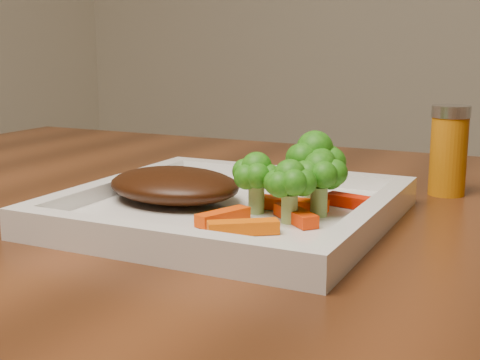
% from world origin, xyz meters
% --- Properties ---
extents(plate, '(0.27, 0.27, 0.01)m').
position_xyz_m(plate, '(-0.15, -0.19, 0.76)').
color(plate, silver).
rests_on(plate, dining_table).
extents(steak, '(0.14, 0.11, 0.03)m').
position_xyz_m(steak, '(-0.21, -0.20, 0.78)').
color(steak, '#341607').
rests_on(steak, plate).
extents(broccoli_0, '(0.08, 0.08, 0.07)m').
position_xyz_m(broccoli_0, '(-0.09, -0.15, 0.80)').
color(broccoli_0, '#327513').
rests_on(broccoli_0, plate).
extents(broccoli_1, '(0.06, 0.06, 0.06)m').
position_xyz_m(broccoli_1, '(-0.07, -0.19, 0.79)').
color(broccoli_1, '#3A6F12').
rests_on(broccoli_1, plate).
extents(broccoli_2, '(0.05, 0.05, 0.06)m').
position_xyz_m(broccoli_2, '(-0.09, -0.22, 0.79)').
color(broccoli_2, '#226B11').
rests_on(broccoli_2, plate).
extents(broccoli_3, '(0.06, 0.06, 0.06)m').
position_xyz_m(broccoli_3, '(-0.12, -0.20, 0.79)').
color(broccoli_3, '#266B11').
rests_on(broccoli_3, plate).
extents(carrot_0, '(0.05, 0.04, 0.01)m').
position_xyz_m(carrot_0, '(-0.11, -0.27, 0.77)').
color(carrot_0, '#E35703').
rests_on(carrot_0, plate).
extents(carrot_2, '(0.03, 0.05, 0.01)m').
position_xyz_m(carrot_2, '(-0.13, -0.25, 0.77)').
color(carrot_2, '#E53D03').
rests_on(carrot_2, plate).
extents(carrot_3, '(0.06, 0.03, 0.01)m').
position_xyz_m(carrot_3, '(-0.05, -0.15, 0.77)').
color(carrot_3, red).
rests_on(carrot_3, plate).
extents(carrot_5, '(0.05, 0.05, 0.01)m').
position_xyz_m(carrot_5, '(-0.08, -0.22, 0.77)').
color(carrot_5, red).
rests_on(carrot_5, plate).
extents(carrot_6, '(0.06, 0.02, 0.01)m').
position_xyz_m(carrot_6, '(-0.10, -0.18, 0.77)').
color(carrot_6, '#FF4004').
rests_on(carrot_6, plate).
extents(spice_shaker, '(0.04, 0.04, 0.09)m').
position_xyz_m(spice_shaker, '(0.00, -0.01, 0.80)').
color(spice_shaker, '#B26509').
rests_on(spice_shaker, dining_table).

